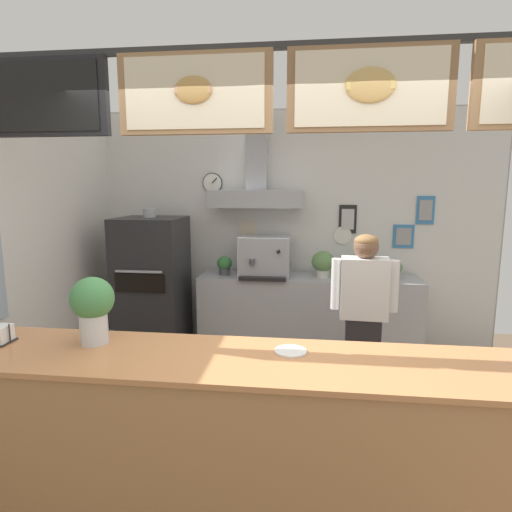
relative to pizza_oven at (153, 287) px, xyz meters
name	(u,v)px	position (x,y,z in m)	size (l,w,h in m)	color
ground_plane	(276,494)	(1.60, -2.16, -0.80)	(6.69, 6.69, 0.00)	brown
back_wall_assembly	(292,223)	(1.57, 0.46, 0.71)	(4.79, 2.87, 2.84)	#9E9E99
service_counter	(272,449)	(1.60, -2.47, -0.28)	(3.68, 0.65, 1.04)	#B77F4C
back_prep_counter	(308,316)	(1.78, 0.23, -0.35)	(2.51, 0.55, 0.92)	#A3A5AD
pizza_oven	(153,287)	(0.00, 0.00, 0.00)	(0.73, 0.75, 1.70)	#232326
shop_worker	(363,319)	(2.24, -1.11, 0.05)	(0.54, 0.24, 1.57)	#232328
espresso_machine	(265,256)	(1.28, 0.20, 0.35)	(0.58, 0.51, 0.46)	#A3A5AD
potted_thyme	(224,265)	(0.81, 0.21, 0.24)	(0.18, 0.18, 0.22)	#4C4C51
potted_sage	(366,262)	(2.42, 0.24, 0.30)	(0.27, 0.27, 0.31)	beige
potted_oregano	(323,263)	(1.94, 0.21, 0.29)	(0.26, 0.26, 0.30)	beige
potted_basil	(394,268)	(2.73, 0.24, 0.23)	(0.19, 0.19, 0.21)	#9E563D
condiment_plate	(291,351)	(1.69, -2.36, 0.25)	(0.18, 0.18, 0.01)	white
basil_vase	(93,307)	(0.54, -2.36, 0.46)	(0.25, 0.25, 0.39)	silver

